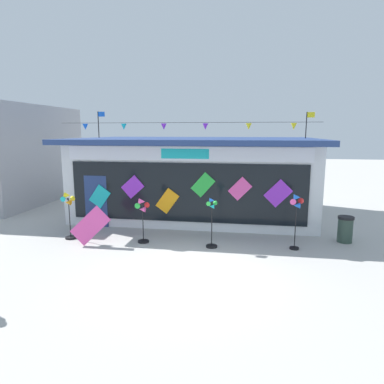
# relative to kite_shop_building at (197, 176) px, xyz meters

# --- Properties ---
(ground_plane) EXTENTS (80.00, 80.00, 0.00)m
(ground_plane) POSITION_rel_kite_shop_building_xyz_m (0.80, -6.80, -1.71)
(ground_plane) COLOR #ADAAA5
(kite_shop_building) EXTENTS (10.11, 6.72, 4.56)m
(kite_shop_building) POSITION_rel_kite_shop_building_xyz_m (0.00, 0.00, 0.00)
(kite_shop_building) COLOR silver
(kite_shop_building) RESTS_ON ground_plane
(wind_spinner_far_left) EXTENTS (0.43, 0.38, 1.63)m
(wind_spinner_far_left) POSITION_rel_kite_shop_building_xyz_m (-3.75, -4.52, -0.66)
(wind_spinner_far_left) COLOR black
(wind_spinner_far_left) RESTS_ON ground_plane
(wind_spinner_left) EXTENTS (0.45, 0.37, 1.50)m
(wind_spinner_left) POSITION_rel_kite_shop_building_xyz_m (-1.14, -4.52, -0.72)
(wind_spinner_left) COLOR black
(wind_spinner_left) RESTS_ON ground_plane
(wind_spinner_center_left) EXTENTS (0.36, 0.36, 1.61)m
(wind_spinner_center_left) POSITION_rel_kite_shop_building_xyz_m (1.17, -4.63, -0.82)
(wind_spinner_center_left) COLOR black
(wind_spinner_center_left) RESTS_ON ground_plane
(wind_spinner_center_right) EXTENTS (0.44, 0.29, 1.76)m
(wind_spinner_center_right) POSITION_rel_kite_shop_building_xyz_m (3.77, -4.40, -0.42)
(wind_spinner_center_right) COLOR black
(wind_spinner_center_right) RESTS_ON ground_plane
(trash_bin) EXTENTS (0.52, 0.52, 0.88)m
(trash_bin) POSITION_rel_kite_shop_building_xyz_m (5.52, -3.36, -1.26)
(trash_bin) COLOR #2D4238
(trash_bin) RESTS_ON ground_plane
(display_kite_on_ground) EXTENTS (1.29, 0.36, 1.29)m
(display_kite_on_ground) POSITION_rel_kite_shop_building_xyz_m (-2.75, -4.99, -1.06)
(display_kite_on_ground) COLOR #EA4CA3
(display_kite_on_ground) RESTS_ON ground_plane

